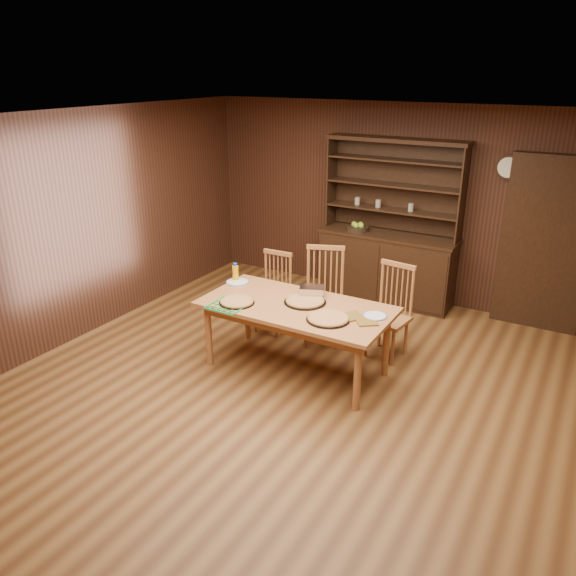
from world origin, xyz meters
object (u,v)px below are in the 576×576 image
Objects in this scene: chair_left at (274,289)px; china_hutch at (387,258)px; dining_table at (296,312)px; chair_right at (391,307)px; chair_center at (324,292)px; juice_bottle at (235,273)px.

china_hutch is at bearing 59.58° from chair_left.
chair_right is at bearing 50.02° from dining_table.
dining_table is at bearing -105.49° from chair_center.
juice_bottle is at bearing -113.22° from chair_left.
chair_right is 5.03× the size of juice_bottle.
chair_left is 1.45m from chair_right.
dining_table is 0.82m from chair_center.
china_hutch reaches higher than dining_table.
china_hutch is 2.32m from juice_bottle.
china_hutch is at bearing 62.90° from juice_bottle.
juice_bottle is at bearing -117.10° from china_hutch.
chair_left is (-0.73, 0.78, -0.16)m from dining_table.
dining_table is at bearing -48.30° from chair_left.
chair_right is at bearing 19.70° from juice_bottle.
chair_center reaches higher than chair_left.
chair_center is at bearing 1.42° from chair_left.
chair_left is at bearing 133.30° from dining_table.
china_hutch is at bearing 61.06° from chair_center.
dining_table is 1.74× the size of chair_center.
chair_right is at bearing 1.61° from chair_left.
chair_left is 0.86× the size of chair_center.
china_hutch is 10.45× the size of juice_bottle.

